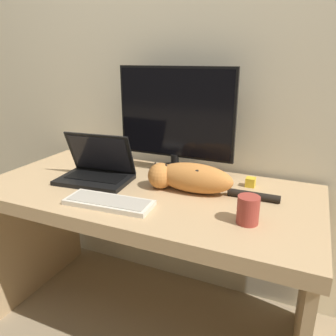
% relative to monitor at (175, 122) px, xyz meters
% --- Properties ---
extents(wall_back, '(6.40, 0.06, 2.60)m').
position_rel_monitor_xyz_m(wall_back, '(-0.04, 0.18, 0.30)').
color(wall_back, beige).
rests_on(wall_back, ground_plane).
extents(desk, '(1.51, 0.73, 0.74)m').
position_rel_monitor_xyz_m(desk, '(-0.04, -0.24, -0.42)').
color(desk, tan).
rests_on(desk, ground_plane).
extents(monitor, '(0.59, 0.24, 0.53)m').
position_rel_monitor_xyz_m(monitor, '(0.00, 0.00, 0.00)').
color(monitor, black).
rests_on(monitor, desk).
extents(laptop, '(0.36, 0.25, 0.22)m').
position_rel_monitor_xyz_m(laptop, '(-0.30, -0.25, -0.22)').
color(laptop, black).
rests_on(laptop, desk).
extents(external_keyboard, '(0.37, 0.16, 0.02)m').
position_rel_monitor_xyz_m(external_keyboard, '(-0.09, -0.46, -0.25)').
color(external_keyboard, beige).
rests_on(external_keyboard, desk).
extents(cat, '(0.57, 0.14, 0.13)m').
position_rel_monitor_xyz_m(cat, '(0.15, -0.20, -0.20)').
color(cat, '#C67A38').
rests_on(cat, desk).
extents(coffee_mug, '(0.08, 0.08, 0.10)m').
position_rel_monitor_xyz_m(coffee_mug, '(0.44, -0.39, -0.21)').
color(coffee_mug, '#9E382D').
rests_on(coffee_mug, desk).
extents(small_toy, '(0.04, 0.04, 0.04)m').
position_rel_monitor_xyz_m(small_toy, '(0.39, -0.03, -0.24)').
color(small_toy, gold).
rests_on(small_toy, desk).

